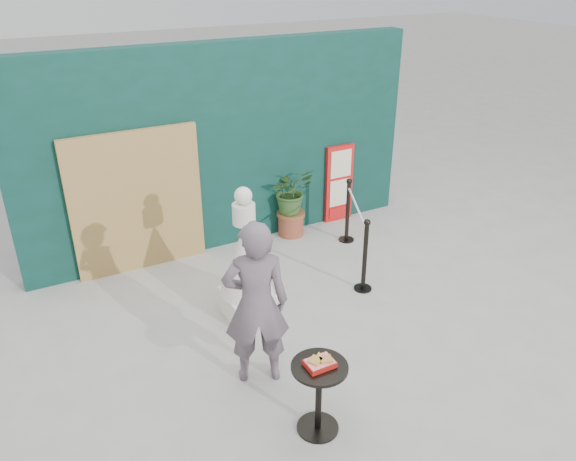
# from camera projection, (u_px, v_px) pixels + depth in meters

# --- Properties ---
(ground) EXTENTS (60.00, 60.00, 0.00)m
(ground) POSITION_uv_depth(u_px,v_px,m) (338.00, 351.00, 6.37)
(ground) COLOR #ADAAA5
(ground) RESTS_ON ground
(back_wall) EXTENTS (6.00, 0.30, 3.00)m
(back_wall) POSITION_uv_depth(u_px,v_px,m) (225.00, 148.00, 8.18)
(back_wall) COLOR #0A3127
(back_wall) RESTS_ON ground
(bamboo_fence) EXTENTS (1.80, 0.08, 2.00)m
(bamboo_fence) POSITION_uv_depth(u_px,v_px,m) (137.00, 202.00, 7.65)
(bamboo_fence) COLOR tan
(bamboo_fence) RESTS_ON ground
(woman) EXTENTS (0.78, 0.65, 1.83)m
(woman) POSITION_uv_depth(u_px,v_px,m) (256.00, 304.00, 5.58)
(woman) COLOR #63555D
(woman) RESTS_ON ground
(menu_board) EXTENTS (0.50, 0.07, 1.30)m
(menu_board) POSITION_uv_depth(u_px,v_px,m) (339.00, 184.00, 9.21)
(menu_board) COLOR red
(menu_board) RESTS_ON ground
(statue) EXTENTS (0.66, 0.66, 1.69)m
(statue) POSITION_uv_depth(u_px,v_px,m) (246.00, 265.00, 6.74)
(statue) COLOR white
(statue) RESTS_ON ground
(cafe_table) EXTENTS (0.52, 0.52, 0.75)m
(cafe_table) POSITION_uv_depth(u_px,v_px,m) (319.00, 388.00, 5.11)
(cafe_table) COLOR black
(cafe_table) RESTS_ON ground
(food_basket) EXTENTS (0.26, 0.19, 0.11)m
(food_basket) POSITION_uv_depth(u_px,v_px,m) (320.00, 362.00, 4.98)
(food_basket) COLOR #AD1912
(food_basket) RESTS_ON cafe_table
(planter) EXTENTS (0.66, 0.57, 1.13)m
(planter) POSITION_uv_depth(u_px,v_px,m) (291.00, 197.00, 8.71)
(planter) COLOR brown
(planter) RESTS_ON ground
(stanchion_barrier) EXTENTS (0.84, 1.54, 1.03)m
(stanchion_barrier) POSITION_uv_depth(u_px,v_px,m) (356.00, 232.00, 7.96)
(stanchion_barrier) COLOR black
(stanchion_barrier) RESTS_ON ground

